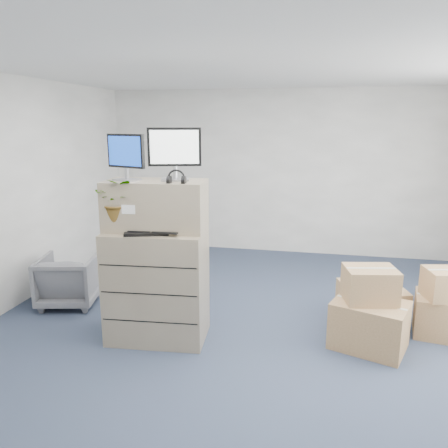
{
  "coord_description": "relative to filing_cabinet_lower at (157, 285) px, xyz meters",
  "views": [
    {
      "loc": [
        0.6,
        -4.03,
        2.23
      ],
      "look_at": [
        -0.34,
        0.4,
        1.18
      ],
      "focal_mm": 35.0,
      "sensor_mm": 36.0,
      "label": 1
    }
  ],
  "objects": [
    {
      "name": "keyboard",
      "position": [
        0.03,
        -0.11,
        0.6
      ],
      "size": [
        0.61,
        0.4,
        0.03
      ],
      "primitive_type": "cube",
      "rotation": [
        0.0,
        0.0,
        0.32
      ],
      "color": "black",
      "rests_on": "filing_cabinet_lower"
    },
    {
      "name": "headphones",
      "position": [
        0.27,
        -0.09,
        1.13
      ],
      "size": [
        0.17,
        0.03,
        0.17
      ],
      "primitive_type": "torus",
      "rotation": [
        1.57,
        0.0,
        0.08
      ],
      "color": "black",
      "rests_on": "filing_cabinet_upper"
    },
    {
      "name": "cardboard_boxes",
      "position": [
        2.74,
        0.74,
        -0.29
      ],
      "size": [
        2.28,
        1.75,
        0.83
      ],
      "color": "olive",
      "rests_on": "ground"
    },
    {
      "name": "water_bottle",
      "position": [
        0.1,
        0.08,
        0.72
      ],
      "size": [
        0.08,
        0.08,
        0.27
      ],
      "primitive_type": "cylinder",
      "color": "gray",
      "rests_on": "filing_cabinet_lower"
    },
    {
      "name": "external_drive",
      "position": [
        0.29,
        0.18,
        0.62
      ],
      "size": [
        0.25,
        0.2,
        0.07
      ],
      "primitive_type": "cube",
      "rotation": [
        0.0,
        0.0,
        0.1
      ],
      "color": "black",
      "rests_on": "filing_cabinet_lower"
    },
    {
      "name": "office_chair",
      "position": [
        -1.4,
        0.59,
        -0.24
      ],
      "size": [
        0.8,
        0.77,
        0.69
      ],
      "primitive_type": "imported",
      "rotation": [
        0.0,
        0.0,
        3.37
      ],
      "color": "slate",
      "rests_on": "ground"
    },
    {
      "name": "wall_back",
      "position": [
        0.97,
        3.5,
        0.81
      ],
      "size": [
        6.0,
        0.02,
        2.8
      ],
      "primitive_type": "cube",
      "color": "#B6B4AC",
      "rests_on": "ground"
    },
    {
      "name": "phone_dock",
      "position": [
        -0.08,
        0.07,
        0.63
      ],
      "size": [
        0.07,
        0.06,
        0.14
      ],
      "rotation": [
        0.0,
        0.0,
        0.08
      ],
      "color": "silver",
      "rests_on": "filing_cabinet_lower"
    },
    {
      "name": "monitor_right",
      "position": [
        0.19,
        0.1,
        1.38
      ],
      "size": [
        0.51,
        0.27,
        0.52
      ],
      "rotation": [
        0.0,
        0.0,
        0.28
      ],
      "color": "#99999E",
      "rests_on": "filing_cabinet_upper"
    },
    {
      "name": "ground",
      "position": [
        0.97,
        -0.01,
        -0.59
      ],
      "size": [
        7.0,
        7.0,
        0.0
      ],
      "primitive_type": "plane",
      "color": "#242B41",
      "rests_on": "ground"
    },
    {
      "name": "potted_plant",
      "position": [
        -0.33,
        -0.11,
        0.84
      ],
      "size": [
        0.44,
        0.48,
        0.44
      ],
      "rotation": [
        0.0,
        0.0,
        0.08
      ],
      "color": "#9DBC97",
      "rests_on": "filing_cabinet_lower"
    },
    {
      "name": "tissue_box",
      "position": [
        0.31,
        0.15,
        0.71
      ],
      "size": [
        0.31,
        0.21,
        0.1
      ],
      "primitive_type": "cube",
      "rotation": [
        0.0,
        0.0,
        -0.27
      ],
      "color": "#3B89C9",
      "rests_on": "external_drive"
    },
    {
      "name": "filing_cabinet_upper",
      "position": [
        -0.0,
        0.06,
        0.84
      ],
      "size": [
        1.04,
        0.58,
        0.5
      ],
      "primitive_type": "cube",
      "rotation": [
        0.0,
        0.0,
        0.08
      ],
      "color": "gray",
      "rests_on": "filing_cabinet_lower"
    },
    {
      "name": "monitor_left",
      "position": [
        -0.28,
        -0.0,
        1.34
      ],
      "size": [
        0.45,
        0.25,
        0.46
      ],
      "rotation": [
        0.0,
        0.0,
        -0.35
      ],
      "color": "#99999E",
      "rests_on": "filing_cabinet_upper"
    },
    {
      "name": "filing_cabinet_lower",
      "position": [
        0.0,
        0.0,
        0.0
      ],
      "size": [
        1.05,
        0.69,
        1.17
      ],
      "primitive_type": "cube",
      "rotation": [
        0.0,
        0.0,
        0.08
      ],
      "color": "gray",
      "rests_on": "ground"
    },
    {
      "name": "mouse",
      "position": [
        0.34,
        -0.11,
        0.61
      ],
      "size": [
        0.11,
        0.07,
        0.04
      ],
      "primitive_type": "ellipsoid",
      "rotation": [
        0.0,
        0.0,
        0.02
      ],
      "color": "silver",
      "rests_on": "filing_cabinet_lower"
    }
  ]
}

